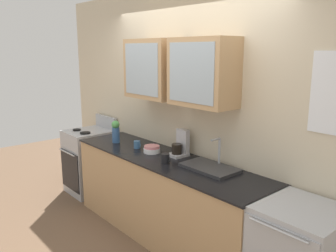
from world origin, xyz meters
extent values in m
plane|color=brown|center=(0.00, 0.00, 0.00)|extent=(10.00, 10.00, 0.00)
cube|color=beige|center=(0.00, 0.38, 1.37)|extent=(5.06, 0.10, 2.74)
cube|color=tan|center=(-0.39, 0.17, 1.84)|extent=(0.69, 0.33, 0.66)
cube|color=#9EADB7|center=(-0.39, 0.00, 1.84)|extent=(0.59, 0.01, 0.56)
cube|color=tan|center=(0.39, 0.17, 1.84)|extent=(0.69, 0.33, 0.66)
cube|color=#9EADB7|center=(0.39, 0.00, 1.84)|extent=(0.59, 0.01, 0.56)
cube|color=tan|center=(0.00, 0.00, 0.45)|extent=(2.58, 0.64, 0.90)
cube|color=black|center=(0.00, 0.00, 0.90)|extent=(2.60, 0.67, 0.02)
cube|color=#ADAFB5|center=(-1.68, 0.00, 0.46)|extent=(0.56, 0.62, 0.91)
cube|color=black|center=(-1.68, -0.32, 0.38)|extent=(0.52, 0.01, 0.55)
cylinder|color=#ADAFB5|center=(-1.68, -0.35, 0.66)|extent=(0.45, 0.02, 0.02)
cube|color=#ADAFB5|center=(-1.68, 0.29, 1.00)|extent=(0.53, 0.04, 0.18)
cylinder|color=black|center=(-1.81, -0.12, 0.92)|extent=(0.11, 0.11, 0.02)
cylinder|color=black|center=(-1.56, -0.12, 0.92)|extent=(0.14, 0.14, 0.02)
cube|color=#2D2D30|center=(0.57, 0.10, 0.93)|extent=(0.55, 0.33, 0.03)
cylinder|color=#ADAFB5|center=(0.57, 0.24, 1.07)|extent=(0.02, 0.02, 0.26)
cylinder|color=#ADAFB5|center=(0.57, 0.18, 1.20)|extent=(0.02, 0.12, 0.02)
cylinder|color=white|center=(-0.24, 0.02, 0.94)|extent=(0.19, 0.19, 0.05)
cylinder|color=#D87F84|center=(-0.24, 0.02, 0.97)|extent=(0.18, 0.18, 0.04)
cylinder|color=#33598C|center=(-0.88, -0.05, 1.01)|extent=(0.09, 0.09, 0.19)
sphere|color=#4C994C|center=(-0.88, -0.05, 1.14)|extent=(0.10, 0.10, 0.10)
cylinder|color=black|center=(0.15, -0.11, 0.96)|extent=(0.09, 0.09, 0.10)
torus|color=black|center=(0.20, -0.11, 0.97)|extent=(0.06, 0.01, 0.06)
cylinder|color=#38608C|center=(-0.49, 0.00, 0.96)|extent=(0.08, 0.08, 0.09)
torus|color=#38608C|center=(-0.45, 0.00, 0.96)|extent=(0.06, 0.01, 0.06)
cylinder|color=#ADAFB5|center=(1.59, -0.34, 0.85)|extent=(0.45, 0.02, 0.02)
cube|color=#B7B7BC|center=(0.05, 0.16, 0.93)|extent=(0.17, 0.20, 0.03)
cylinder|color=black|center=(0.05, 0.14, 1.00)|extent=(0.11, 0.11, 0.11)
cube|color=#B7B7BC|center=(0.05, 0.23, 1.07)|extent=(0.15, 0.06, 0.26)
camera|label=1|loc=(2.73, -2.30, 2.05)|focal=37.21mm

